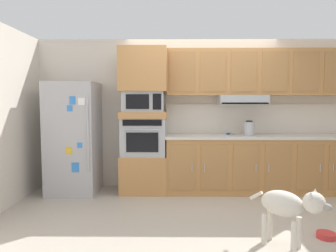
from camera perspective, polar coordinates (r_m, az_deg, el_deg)
ground_plane at (r=4.54m, az=7.19°, el=-14.34°), size 9.60×9.60×0.00m
back_kitchen_wall at (r=5.41m, az=5.97°, el=2.22°), size 6.20×0.12×2.50m
side_panel_left at (r=4.85m, az=-27.64°, el=1.47°), size 0.12×7.10×2.50m
refrigerator at (r=5.22m, az=-16.81°, el=-2.10°), size 0.76×0.73×1.76m
oven_base_cabinet at (r=5.17m, az=-4.37°, el=-8.51°), size 0.74×0.62×0.60m
built_in_oven at (r=5.07m, az=-4.42°, el=-1.89°), size 0.70×0.62×0.60m
appliance_mid_shelf at (r=5.04m, az=-4.44°, el=2.07°), size 0.74×0.62×0.10m
microwave at (r=5.03m, az=-4.45°, el=4.45°), size 0.64×0.54×0.32m
appliance_upper_cabinet at (r=5.06m, az=-4.49°, el=10.12°), size 0.74×0.62×0.68m
lower_cabinet_run at (r=5.30m, az=15.87°, el=-6.79°), size 2.92×0.63×0.88m
countertop_slab at (r=5.24m, az=15.96°, el=-1.84°), size 2.96×0.64×0.04m
backsplash_panel at (r=5.49m, az=15.23°, el=1.29°), size 2.96×0.02×0.50m
upper_cabinet_with_hood at (r=5.34m, az=15.68°, el=9.05°), size 2.92×0.48×0.88m
screwdriver at (r=5.24m, az=10.94°, el=-1.37°), size 0.17×0.17×0.03m
electric_kettle at (r=5.14m, az=14.56°, el=-0.43°), size 0.17×0.17×0.24m
dog at (r=3.41m, az=21.18°, el=-13.40°), size 0.66×0.56×0.63m
dog_food_bowl at (r=3.94m, az=26.86°, el=-17.33°), size 0.20×0.20×0.06m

